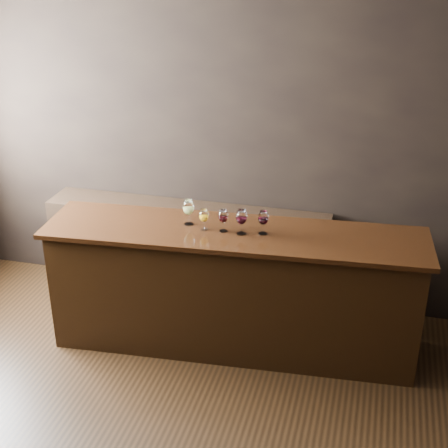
% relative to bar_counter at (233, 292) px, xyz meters
% --- Properties ---
extents(room_shell, '(5.02, 4.52, 2.81)m').
position_rel_bar_counter_xyz_m(room_shell, '(-0.58, -1.31, 1.31)').
color(room_shell, black).
rests_on(room_shell, ground).
extents(bar_counter, '(2.89, 0.83, 1.00)m').
position_rel_bar_counter_xyz_m(bar_counter, '(0.00, 0.00, 0.00)').
color(bar_counter, black).
rests_on(bar_counter, ground).
extents(bar_top, '(2.99, 0.90, 0.04)m').
position_rel_bar_counter_xyz_m(bar_top, '(0.00, 0.00, 0.52)').
color(bar_top, black).
rests_on(bar_top, bar_counter).
extents(back_bar_shelf, '(2.53, 0.40, 0.91)m').
position_rel_bar_counter_xyz_m(back_bar_shelf, '(-0.58, 0.61, -0.04)').
color(back_bar_shelf, black).
rests_on(back_bar_shelf, ground).
extents(glass_white, '(0.09, 0.09, 0.21)m').
position_rel_bar_counter_xyz_m(glass_white, '(-0.37, 0.03, 0.68)').
color(glass_white, white).
rests_on(glass_white, bar_top).
extents(glass_amber, '(0.07, 0.07, 0.17)m').
position_rel_bar_counter_xyz_m(glass_amber, '(-0.23, -0.03, 0.65)').
color(glass_amber, white).
rests_on(glass_amber, bar_top).
extents(glass_red_a, '(0.08, 0.08, 0.18)m').
position_rel_bar_counter_xyz_m(glass_red_a, '(-0.08, -0.02, 0.66)').
color(glass_red_a, white).
rests_on(glass_red_a, bar_top).
extents(glass_red_b, '(0.09, 0.09, 0.20)m').
position_rel_bar_counter_xyz_m(glass_red_b, '(0.07, -0.03, 0.67)').
color(glass_red_b, white).
rests_on(glass_red_b, bar_top).
extents(glass_red_c, '(0.08, 0.08, 0.19)m').
position_rel_bar_counter_xyz_m(glass_red_c, '(0.22, 0.01, 0.67)').
color(glass_red_c, white).
rests_on(glass_red_c, bar_top).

